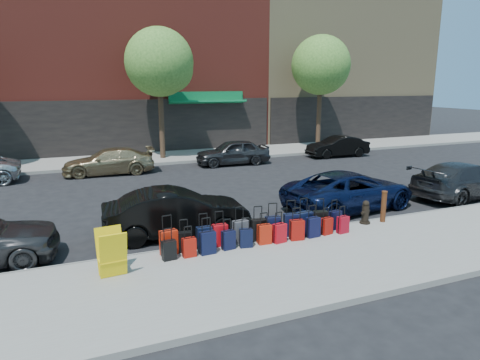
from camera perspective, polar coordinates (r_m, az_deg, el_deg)
name	(u,v)px	position (r m, az deg, el deg)	size (l,w,h in m)	color
ground	(205,202)	(16.22, -4.75, -2.94)	(120.00, 120.00, 0.00)	black
sidewalk_near	(287,267)	(10.54, 6.28, -11.46)	(60.00, 4.00, 0.15)	gray
sidewalk_far	(153,158)	(25.70, -11.55, 2.89)	(60.00, 4.00, 0.15)	gray
curb_near	(253,239)	(12.21, 1.71, -7.91)	(60.00, 0.08, 0.15)	gray
curb_far	(160,164)	(23.75, -10.62, 2.12)	(60.00, 0.08, 0.15)	gray
building_center	(124,2)	(33.68, -15.17, 21.95)	(17.00, 12.85, 20.00)	maroon
building_right	(318,28)	(39.11, 10.34, 19.36)	(15.00, 12.12, 18.00)	#9F8A61
tree_center	(162,64)	(24.99, -10.39, 14.95)	(3.80, 3.80, 7.27)	black
tree_right	(323,67)	(29.09, 10.97, 14.60)	(3.80, 3.80, 7.27)	black
suitcase_front_0	(169,243)	(11.02, -9.48, -8.22)	(0.46, 0.30, 1.03)	#B41F0B
suitcase_front_1	(184,242)	(11.16, -7.43, -8.17)	(0.38, 0.24, 0.86)	black
suitcase_front_2	(204,238)	(11.30, -4.79, -7.67)	(0.39, 0.22, 0.95)	black
suitcase_front_3	(220,235)	(11.46, -2.69, -7.34)	(0.40, 0.23, 0.94)	#B40B12
suitcase_front_4	(241,232)	(11.65, 0.09, -6.90)	(0.44, 0.28, 1.01)	#404146
suitcase_front_5	(258,230)	(11.84, 2.47, -6.64)	(0.43, 0.27, 0.97)	black
suitcase_front_6	(273,228)	(11.98, 4.43, -6.34)	(0.46, 0.31, 1.02)	black
suitcase_front_7	(291,225)	(12.26, 6.84, -5.93)	(0.46, 0.32, 1.03)	black
suitcase_front_8	(305,223)	(12.44, 8.60, -5.68)	(0.46, 0.29, 1.05)	black
suitcase_front_9	(320,221)	(12.77, 10.65, -5.38)	(0.43, 0.28, 0.97)	black
suitcase_front_10	(335,220)	(13.02, 12.56, -5.22)	(0.40, 0.27, 0.89)	black
suitcase_back_0	(169,250)	(10.74, -9.44, -9.20)	(0.35, 0.23, 0.80)	black
suitcase_back_1	(189,247)	(10.85, -6.80, -8.90)	(0.34, 0.21, 0.79)	#A4140A
suitcase_back_2	(207,243)	(10.97, -4.36, -8.33)	(0.41, 0.26, 0.94)	black
suitcase_back_3	(228,240)	(11.24, -1.56, -7.99)	(0.36, 0.24, 0.81)	black
suitcase_back_4	(246,238)	(11.37, 0.80, -7.75)	(0.37, 0.25, 0.80)	black
suitcase_back_5	(264,234)	(11.61, 3.27, -7.22)	(0.37, 0.22, 0.86)	#B01D0B
suitcase_back_6	(280,233)	(11.74, 5.29, -7.06)	(0.38, 0.26, 0.85)	#B40B15
suitcase_back_7	(297,230)	(11.97, 7.59, -6.62)	(0.41, 0.27, 0.91)	#950F09
suitcase_back_8	(313,227)	(12.26, 9.69, -6.21)	(0.40, 0.25, 0.92)	black
suitcase_back_9	(327,226)	(12.55, 11.48, -6.03)	(0.36, 0.25, 0.79)	#941009
suitcase_back_10	(343,225)	(12.76, 13.55, -5.80)	(0.36, 0.24, 0.80)	maroon
fire_hydrant	(365,213)	(13.76, 16.38, -4.22)	(0.37, 0.33, 0.73)	black
bollard	(384,206)	(14.04, 18.60, -3.31)	(0.18, 0.18, 0.98)	#38190C
display_rack	(112,253)	(10.12, -16.74, -9.32)	(0.65, 0.71, 1.06)	yellow
car_near_1	(177,213)	(12.64, -8.40, -4.35)	(1.47, 4.22, 1.39)	black
car_near_2	(349,190)	(15.61, 14.39, -1.35)	(2.27, 4.92, 1.37)	#0D163A
car_near_3	(464,180)	(18.85, 27.70, -0.01)	(1.93, 4.75, 1.38)	#2E2E30
car_far_1	(109,161)	(21.96, -17.10, 2.39)	(1.77, 4.36, 1.27)	#9D8860
car_far_2	(233,152)	(23.48, -0.98, 3.73)	(1.62, 4.03, 1.37)	#2F2F31
car_far_3	(338,146)	(26.69, 12.88, 4.38)	(1.32, 3.79, 1.25)	black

